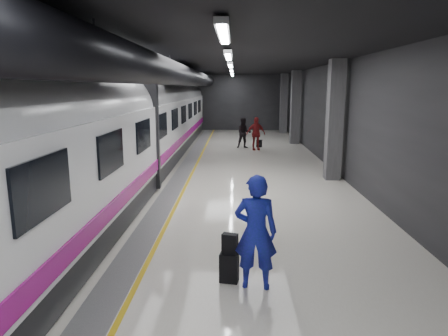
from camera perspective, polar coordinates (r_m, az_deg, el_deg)
ground at (r=13.63m, az=-1.86°, el=-3.34°), size 40.00×40.00×0.00m
platform_hall at (r=14.15m, az=-2.91°, el=11.68°), size 10.02×40.02×4.51m
train at (r=13.84m, az=-15.53°, el=5.19°), size 3.05×38.00×4.05m
traveler_main at (r=7.00m, az=4.55°, el=-9.11°), size 0.79×0.56×2.04m
suitcase_main at (r=7.45m, az=0.74°, el=-14.05°), size 0.37×0.27×0.54m
shoulder_bag at (r=7.27m, az=0.85°, el=-10.76°), size 0.31×0.23×0.37m
traveler_far_a at (r=23.25m, az=2.87°, el=5.02°), size 0.95×0.79×1.76m
traveler_far_b at (r=22.57m, az=4.56°, el=4.92°), size 1.16×0.70×1.85m
suitcase_far at (r=23.75m, az=5.07°, el=3.52°), size 0.35×0.30×0.44m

